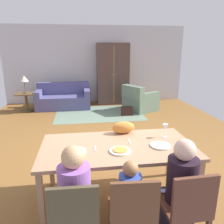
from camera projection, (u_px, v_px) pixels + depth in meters
ground_plane at (108, 135)px, 5.23m from camera, size 6.43×6.78×0.02m
back_wall at (96, 65)px, 8.13m from camera, size 6.43×0.10×2.70m
dining_table at (118, 150)px, 2.82m from camera, size 1.89×1.01×0.76m
plate_near_man at (75, 152)px, 2.61m from camera, size 0.25×0.25×0.02m
pizza_near_man at (75, 150)px, 2.61m from camera, size 0.17×0.17×0.01m
plate_near_child at (120, 151)px, 2.62m from camera, size 0.25×0.25×0.02m
pizza_near_child at (120, 150)px, 2.62m from camera, size 0.17×0.17×0.01m
plate_near_woman at (160, 146)px, 2.77m from camera, size 0.25×0.25×0.02m
wine_glass at (165, 128)px, 3.03m from camera, size 0.07×0.07×0.19m
fork at (95, 148)px, 2.71m from camera, size 0.03×0.15×0.01m
knife at (129, 141)px, 2.91m from camera, size 0.02×0.17×0.01m
dining_chair_man at (75, 217)px, 1.98m from camera, size 0.43×0.43×0.87m
person_man at (76, 202)px, 2.14m from camera, size 0.30×0.40×1.11m
dining_chair_child at (132, 211)px, 2.05m from camera, size 0.45×0.45×0.87m
person_child at (129, 205)px, 2.23m from camera, size 0.22×0.29×0.92m
dining_chair_woman at (187, 206)px, 2.12m from camera, size 0.43×0.43×0.87m
person_woman at (179, 193)px, 2.28m from camera, size 0.30×0.40×1.11m
cat at (123, 127)px, 3.18m from camera, size 0.33×0.17×0.17m
area_rug at (99, 113)px, 6.87m from camera, size 2.60×1.80×0.01m
couch at (64, 99)px, 7.46m from camera, size 1.73×0.86×0.82m
armchair at (139, 101)px, 7.13m from camera, size 1.16×1.15×0.82m
armoire at (113, 74)px, 7.92m from camera, size 1.10×0.59×2.10m
side_table at (26, 99)px, 7.04m from camera, size 0.56×0.56×0.58m
table_lamp at (24, 79)px, 6.87m from camera, size 0.26×0.26×0.54m
handbag at (127, 111)px, 6.66m from camera, size 0.32×0.16×0.26m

